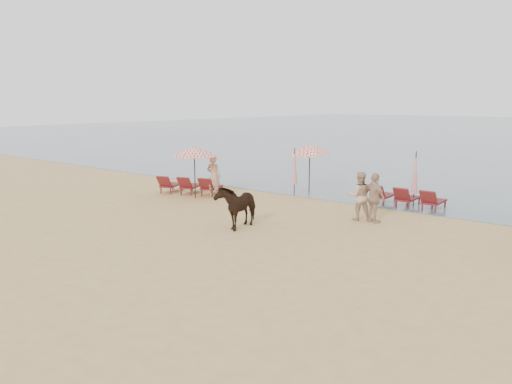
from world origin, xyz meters
TOP-DOWN VIEW (x-y plane):
  - ground at (0.00, 0.00)m, footprint 120.00×120.00m
  - lounger_cluster_left at (-5.98, 7.28)m, footprint 3.22×2.54m
  - lounger_cluster_right at (3.48, 10.86)m, footprint 2.90×1.74m
  - umbrella_open_left_a at (-5.02, 6.72)m, footprint 2.15×2.15m
  - umbrella_open_left_b at (-1.55, 11.10)m, footprint 1.98×2.02m
  - umbrella_closed_left at (-1.76, 10.13)m, footprint 0.28×0.28m
  - umbrella_closed_right at (3.64, 11.28)m, footprint 0.29×0.29m
  - cow at (0.07, 3.83)m, footprint 1.17×1.99m
  - beachgoer_left at (-4.50, 7.44)m, footprint 0.79×0.59m
  - beachgoer_right_a at (2.97, 7.55)m, footprint 1.14×1.11m
  - beachgoer_right_b at (3.61, 7.49)m, footprint 1.18×0.86m

SIDE VIEW (x-z plane):
  - ground at x=0.00m, z-range 0.00..0.00m
  - lounger_cluster_left at x=-5.98m, z-range 0.12..0.74m
  - lounger_cluster_right at x=3.48m, z-range 0.12..0.75m
  - cow at x=0.07m, z-range 0.00..1.58m
  - beachgoer_right_a at x=2.97m, z-range 0.00..1.85m
  - beachgoer_right_b at x=3.61m, z-range 0.00..1.86m
  - beachgoer_left at x=-4.50m, z-range 0.00..1.98m
  - umbrella_closed_left at x=-1.76m, z-range 0.26..2.56m
  - umbrella_closed_right at x=3.64m, z-range 0.27..2.65m
  - umbrella_open_left_b at x=-1.55m, z-range 0.92..3.45m
  - umbrella_open_left_a at x=-5.02m, z-range 0.97..3.42m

